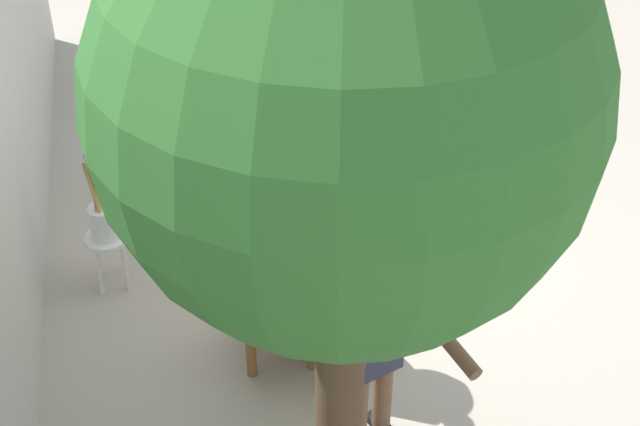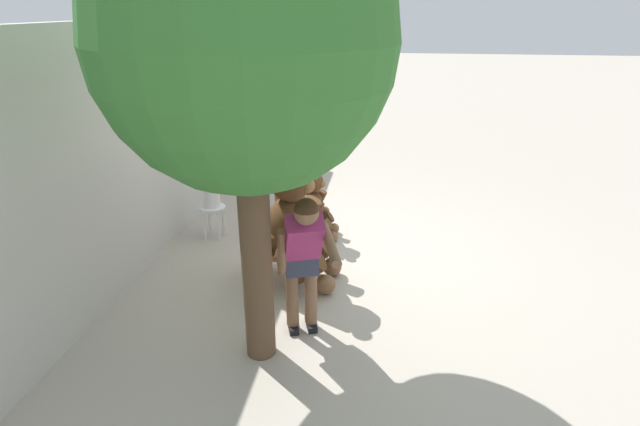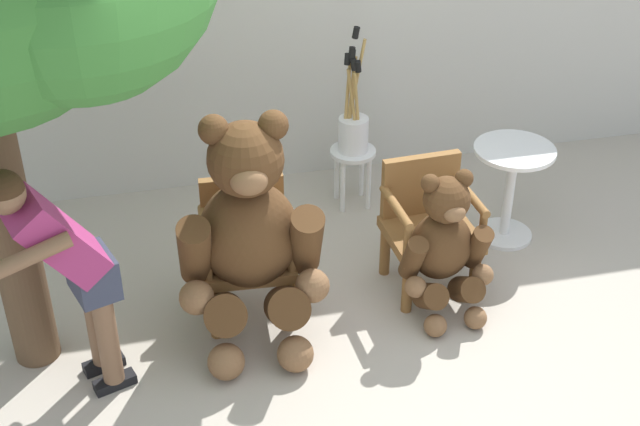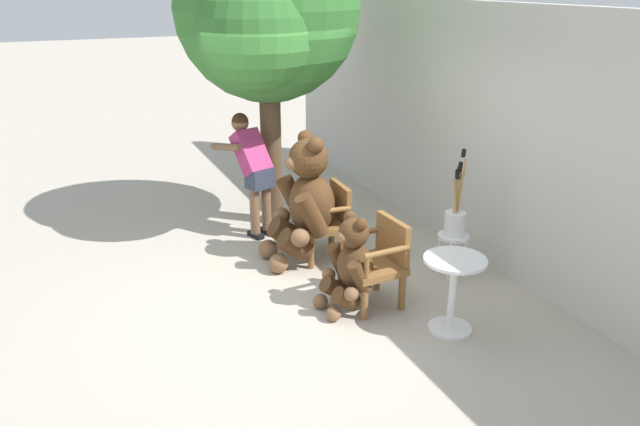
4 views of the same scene
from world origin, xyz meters
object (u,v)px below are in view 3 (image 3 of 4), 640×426
at_px(wooden_chair_right, 428,222).
at_px(round_side_table, 511,183).
at_px(teddy_bear_small, 445,246).
at_px(person_visitor, 64,260).
at_px(white_stool, 353,162).
at_px(brush_bucket, 353,125).
at_px(teddy_bear_large, 250,235).
at_px(wooden_chair_left, 246,246).

xyz_separation_m(wooden_chair_right, round_side_table, (0.73, 0.37, -0.01)).
distance_m(teddy_bear_small, person_visitor, 2.27).
relative_size(teddy_bear_small, white_stool, 2.12).
bearing_deg(round_side_table, brush_bucket, 144.48).
relative_size(wooden_chair_right, brush_bucket, 0.91).
bearing_deg(teddy_bear_small, brush_bucket, 99.76).
bearing_deg(white_stool, brush_bucket, 126.56).
relative_size(teddy_bear_large, brush_bucket, 1.56).
xyz_separation_m(wooden_chair_right, brush_bucket, (-0.23, 1.05, 0.20)).
bearing_deg(white_stool, wooden_chair_right, -77.97).
bearing_deg(teddy_bear_small, teddy_bear_large, 178.40).
bearing_deg(teddy_bear_large, brush_bucket, 53.58).
bearing_deg(white_stool, person_visitor, -141.63).
bearing_deg(teddy_bear_small, round_side_table, 42.45).
bearing_deg(teddy_bear_large, white_stool, 53.47).
xyz_separation_m(white_stool, brush_bucket, (-0.00, 0.00, 0.31)).
bearing_deg(round_side_table, wooden_chair_right, -153.19).
height_order(wooden_chair_left, person_visitor, person_visitor).
height_order(wooden_chair_left, round_side_table, wooden_chair_left).
height_order(wooden_chair_left, teddy_bear_large, teddy_bear_large).
bearing_deg(person_visitor, wooden_chair_left, 27.12).
xyz_separation_m(teddy_bear_large, teddy_bear_small, (1.20, -0.03, -0.24)).
bearing_deg(white_stool, round_side_table, -35.47).
height_order(teddy_bear_large, brush_bucket, teddy_bear_large).
relative_size(white_stool, round_side_table, 0.64).
height_order(teddy_bear_large, white_stool, teddy_bear_large).
height_order(wooden_chair_left, teddy_bear_small, teddy_bear_small).
relative_size(wooden_chair_left, round_side_table, 1.19).
bearing_deg(teddy_bear_large, round_side_table, 18.11).
bearing_deg(wooden_chair_left, white_stool, 47.50).
bearing_deg(wooden_chair_right, white_stool, 102.03).
xyz_separation_m(teddy_bear_large, white_stool, (0.97, 1.31, -0.36)).
relative_size(wooden_chair_right, white_stool, 1.87).
height_order(teddy_bear_large, round_side_table, teddy_bear_large).
height_order(white_stool, brush_bucket, brush_bucket).
xyz_separation_m(wooden_chair_left, teddy_bear_large, (-0.01, -0.26, 0.26)).
distance_m(teddy_bear_small, white_stool, 1.37).
relative_size(teddy_bear_large, person_visitor, 0.98).
distance_m(teddy_bear_large, brush_bucket, 1.63).
height_order(teddy_bear_small, white_stool, teddy_bear_small).
xyz_separation_m(teddy_bear_large, brush_bucket, (0.97, 1.31, -0.06)).
bearing_deg(brush_bucket, wooden_chair_left, -132.37).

